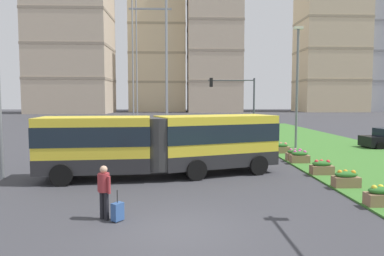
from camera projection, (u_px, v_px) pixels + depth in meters
name	position (u px, v px, depth m)	size (l,w,h in m)	color
ground_plane	(178.00, 231.00, 10.46)	(260.00, 260.00, 0.00)	#38383D
grass_median	(378.00, 165.00, 20.84)	(10.00, 70.00, 0.08)	#3D752D
articulated_bus	(162.00, 143.00, 17.85)	(11.90, 5.00, 3.00)	yellow
pedestrian_crossing	(104.00, 189.00, 11.40)	(0.48, 0.40, 1.74)	black
rolling_suitcase	(118.00, 211.00, 11.27)	(0.41, 0.43, 0.97)	#335693
flower_planter_0	(382.00, 196.00, 12.68)	(1.10, 0.56, 0.74)	#937051
flower_planter_1	(346.00, 179.00, 15.39)	(1.10, 0.56, 0.74)	#937051
flower_planter_2	(322.00, 167.00, 17.99)	(1.10, 0.56, 0.74)	#937051
flower_planter_3	(300.00, 157.00, 21.30)	(1.10, 0.56, 0.74)	#937051
flower_planter_4	(295.00, 155.00, 22.10)	(1.10, 0.56, 0.74)	#937051
flower_planter_5	(281.00, 148.00, 25.15)	(1.10, 0.56, 0.74)	#937051
traffic_light_far_right	(238.00, 98.00, 32.25)	(4.26, 0.28, 5.75)	#474C51
streetlight_median	(297.00, 83.00, 27.47)	(0.70, 0.28, 9.35)	slate
apartment_tower_west	(70.00, 16.00, 99.25)	(21.74, 16.83, 53.83)	#C6B299
apartment_tower_westcentre	(158.00, 29.00, 115.03)	(17.68, 14.91, 52.93)	beige
apartment_tower_centre	(213.00, 27.00, 110.59)	(16.04, 19.20, 52.49)	#C6B299
apartment_tower_eastcentre	(330.00, 52.00, 112.53)	(19.62, 15.27, 37.07)	beige
apartment_tower_east	(354.00, 26.00, 116.50)	(21.39, 16.75, 54.96)	#9EA3AD
transmission_pylon	(150.00, 28.00, 67.31)	(9.00, 6.24, 31.67)	gray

